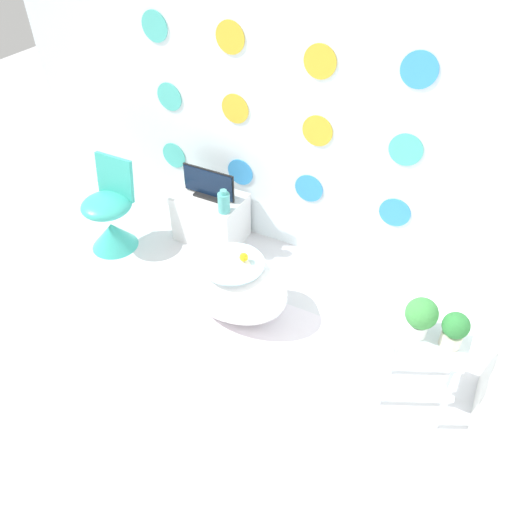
% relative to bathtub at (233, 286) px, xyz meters
% --- Properties ---
extents(ground_plane, '(12.00, 12.00, 0.00)m').
position_rel_bathtub_xyz_m(ground_plane, '(-0.15, -1.12, -0.25)').
color(ground_plane, silver).
extents(wall_back_dotted, '(4.83, 0.05, 2.60)m').
position_rel_bathtub_xyz_m(wall_back_dotted, '(-0.15, 0.95, 1.05)').
color(wall_back_dotted, white).
rests_on(wall_back_dotted, ground_plane).
extents(rug, '(1.32, 0.81, 0.01)m').
position_rel_bathtub_xyz_m(rug, '(0.00, -0.16, -0.24)').
color(rug, silver).
rests_on(rug, ground_plane).
extents(bathtub, '(0.84, 0.56, 0.49)m').
position_rel_bathtub_xyz_m(bathtub, '(0.00, 0.00, 0.00)').
color(bathtub, white).
rests_on(bathtub, ground_plane).
extents(rubber_duck, '(0.06, 0.07, 0.07)m').
position_rel_bathtub_xyz_m(rubber_duck, '(0.07, 0.04, 0.28)').
color(rubber_duck, yellow).
rests_on(rubber_duck, bathtub).
extents(chair, '(0.42, 0.42, 0.80)m').
position_rel_bathtub_xyz_m(chair, '(-1.32, 0.20, 0.02)').
color(chair, '#38B2A3').
rests_on(chair, ground_plane).
extents(tv_cabinet, '(0.58, 0.41, 0.43)m').
position_rel_bathtub_xyz_m(tv_cabinet, '(-0.63, 0.70, -0.03)').
color(tv_cabinet, silver).
rests_on(tv_cabinet, ground_plane).
extents(tv, '(0.48, 0.12, 0.26)m').
position_rel_bathtub_xyz_m(tv, '(-0.63, 0.70, 0.30)').
color(tv, black).
rests_on(tv, tv_cabinet).
extents(vase, '(0.10, 0.10, 0.20)m').
position_rel_bathtub_xyz_m(vase, '(-0.40, 0.57, 0.28)').
color(vase, '#51B2AD').
rests_on(vase, tv_cabinet).
extents(side_table, '(0.41, 0.32, 0.60)m').
position_rel_bathtub_xyz_m(side_table, '(1.41, -0.15, 0.21)').
color(side_table, silver).
rests_on(side_table, ground_plane).
extents(potted_plant_left, '(0.18, 0.18, 0.26)m').
position_rel_bathtub_xyz_m(potted_plant_left, '(1.31, -0.17, 0.50)').
color(potted_plant_left, white).
rests_on(potted_plant_left, side_table).
extents(potted_plant_right, '(0.15, 0.15, 0.23)m').
position_rel_bathtub_xyz_m(potted_plant_right, '(1.50, -0.16, 0.48)').
color(potted_plant_right, beige).
rests_on(potted_plant_right, side_table).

